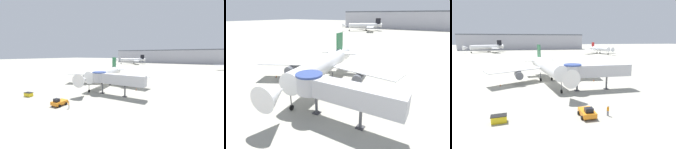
# 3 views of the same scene
# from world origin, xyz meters

# --- Properties ---
(ground_plane) EXTENTS (800.00, 800.00, 0.00)m
(ground_plane) POSITION_xyz_m (0.00, 0.00, 0.00)
(ground_plane) COLOR #9E9B8E
(main_airplane) EXTENTS (33.22, 31.20, 10.38)m
(main_airplane) POSITION_xyz_m (0.94, 1.09, 4.38)
(main_airplane) COLOR white
(main_airplane) RESTS_ON ground_plane
(jet_bridge) EXTENTS (16.42, 4.10, 6.41)m
(jet_bridge) POSITION_xyz_m (10.61, -8.63, 4.73)
(jet_bridge) COLOR #B7B7BC
(jet_bridge) RESTS_ON ground_plane
(pushback_tug_orange) EXTENTS (2.54, 3.34, 1.75)m
(pushback_tug_orange) POSITION_xyz_m (4.57, -22.83, 0.74)
(pushback_tug_orange) COLOR orange
(pushback_tug_orange) RESTS_ON ground_plane
(service_container_yellow) EXTENTS (2.43, 1.59, 1.12)m
(service_container_yellow) POSITION_xyz_m (-8.81, -22.09, 0.56)
(service_container_yellow) COLOR yellow
(service_container_yellow) RESTS_ON ground_plane
(traffic_cone_starboard_wing) EXTENTS (0.44, 0.44, 0.73)m
(traffic_cone_starboard_wing) POSITION_xyz_m (14.28, -0.16, 0.35)
(traffic_cone_starboard_wing) COLOR black
(traffic_cone_starboard_wing) RESTS_ON ground_plane
(traffic_cone_port_wing) EXTENTS (0.37, 0.37, 0.62)m
(traffic_cone_port_wing) POSITION_xyz_m (-11.90, -0.46, 0.29)
(traffic_cone_port_wing) COLOR black
(traffic_cone_port_wing) RESTS_ON ground_plane
(ground_crew_marshaller) EXTENTS (0.36, 0.35, 1.67)m
(ground_crew_marshaller) POSITION_xyz_m (7.94, -23.07, 0.96)
(ground_crew_marshaller) COLOR #1E2338
(ground_crew_marshaller) RESTS_ON ground_plane
(background_jet_black_tail) EXTENTS (34.11, 35.86, 11.43)m
(background_jet_black_tail) POSITION_xyz_m (-43.89, 131.42, 4.99)
(background_jet_black_tail) COLOR white
(background_jet_black_tail) RESTS_ON ground_plane
(terminal_building) EXTENTS (143.76, 18.40, 18.30)m
(terminal_building) POSITION_xyz_m (-10.34, 175.00, 9.16)
(terminal_building) COLOR #A8A8B2
(terminal_building) RESTS_ON ground_plane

